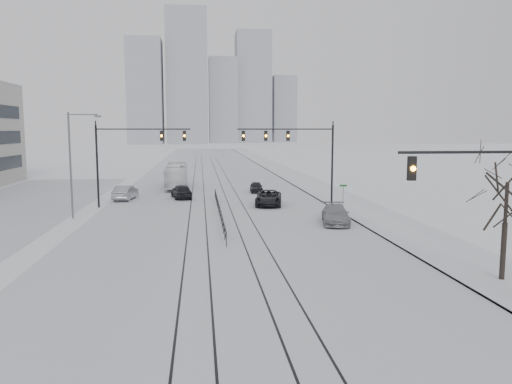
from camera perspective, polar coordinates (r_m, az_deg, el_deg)
name	(u,v)px	position (r m, az deg, el deg)	size (l,w,h in m)	color
road	(211,181)	(73.91, -5.13, 1.25)	(22.00, 260.00, 0.02)	silver
sidewalk_east	(301,180)	(75.42, 5.18, 1.41)	(5.00, 260.00, 0.16)	silver
curb	(285,180)	(74.97, 3.34, 1.38)	(0.10, 260.00, 0.12)	gray
parking_strip	(4,210)	(52.42, -26.88, -1.90)	(14.00, 60.00, 0.03)	silver
tram_rails	(216,200)	(54.06, -4.64, -0.89)	(5.30, 180.00, 0.01)	black
skyline	(211,89)	(288.15, -5.18, 11.67)	(96.00, 48.00, 72.00)	#8F939D
traffic_mast_near	(497,200)	(23.31, 25.81, -0.88)	(6.10, 0.37, 7.00)	black
traffic_mast_ne	(299,148)	(49.51, 4.99, 5.05)	(9.60, 0.37, 8.00)	black
traffic_mast_nw	(128,150)	(50.03, -14.39, 4.66)	(9.10, 0.37, 8.00)	black
street_light_west	(74,157)	(44.84, -20.10, 3.73)	(2.73, 0.25, 9.00)	#595B60
bare_tree	(507,193)	(27.12, 26.75, -0.06)	(4.40, 4.40, 6.10)	black
median_fence	(219,210)	(44.10, -4.24, -2.03)	(0.06, 24.00, 1.00)	black
street_sign	(343,193)	(47.82, 9.93, -0.10)	(0.70, 0.06, 2.40)	#595B60
sedan_sb_inner	(181,191)	(55.57, -8.52, 0.07)	(1.86, 4.62, 1.58)	black
sedan_sb_outer	(125,193)	(55.69, -14.70, -0.07)	(1.65, 4.74, 1.56)	#95979C
sedan_nb_front	(269,198)	(49.82, 1.45, -0.69)	(2.52, 5.45, 1.52)	black
sedan_nb_right	(336,215)	(40.62, 9.08, -2.58)	(2.08, 5.11, 1.48)	gray
sedan_nb_far	(256,187)	(60.37, 0.04, 0.56)	(1.49, 3.70, 1.26)	black
box_truck	(177,176)	(65.51, -9.06, 1.82)	(2.66, 11.36, 3.16)	white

